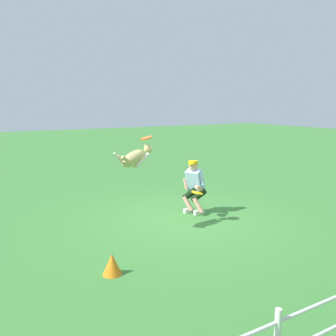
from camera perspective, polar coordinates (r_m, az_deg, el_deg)
ground_plane at (r=8.29m, az=2.60°, el=-8.26°), size 60.00×60.00×0.00m
person at (r=8.63m, az=4.14°, el=-2.73°), size 0.52×0.70×1.29m
dog at (r=7.16m, az=-5.20°, el=1.64°), size 0.98×0.41×0.48m
frisbee_flying at (r=7.27m, az=-3.40°, el=4.74°), size 0.34×0.35×0.11m
frisbee_held at (r=8.28m, az=4.62°, el=-3.91°), size 0.37×0.38×0.11m
training_cone at (r=5.84m, az=-8.81°, el=-14.76°), size 0.30×0.30×0.34m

